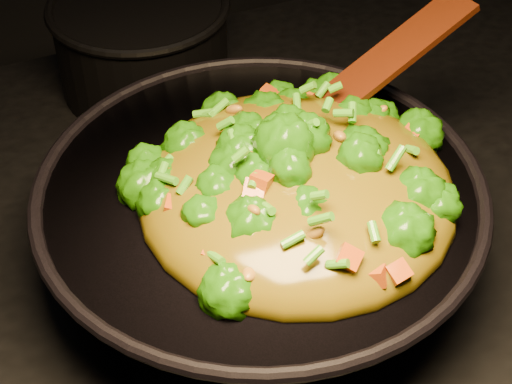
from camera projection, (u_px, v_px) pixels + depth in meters
name	position (u px, v px, depth m)	size (l,w,h in m)	color
wok	(260.00, 230.00, 0.81)	(0.43, 0.43, 0.12)	black
stir_fry	(299.00, 156.00, 0.72)	(0.31, 0.31, 0.11)	#1E5B06
spatula	(357.00, 83.00, 0.81)	(0.30, 0.04, 0.01)	#361503
back_pot	(142.00, 45.00, 1.06)	(0.23, 0.23, 0.13)	black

